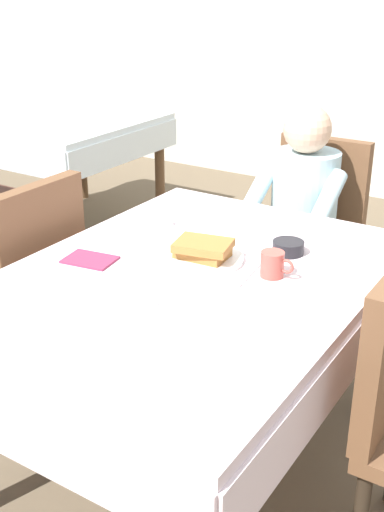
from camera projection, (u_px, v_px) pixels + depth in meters
The scene contains 15 objects.
ground_plane at pixel (190, 456), 2.42m from camera, with size 14.00×14.00×0.00m, color brown.
dining_table_main at pixel (189, 299), 2.16m from camera, with size 1.12×1.52×0.74m.
chair_diner at pixel (312, 224), 3.13m from camera, with size 0.44×0.45×0.93m.
diner_person at pixel (301, 206), 2.96m from camera, with size 0.40×0.43×1.12m.
chair_left_side at pixel (26, 278), 2.58m from camera, with size 0.45×0.44×0.93m.
plate_breakfast at pixel (202, 258), 2.22m from camera, with size 0.28×0.28×0.02m, color white.
breakfast_stack at pixel (203, 249), 2.20m from camera, with size 0.21×0.17×0.06m.
cup_coffee at pixel (273, 264), 2.09m from camera, with size 0.11×0.08×0.08m.
bowl_butter at pixel (288, 247), 2.27m from camera, with size 0.11×0.11×0.04m, color black.
syrup_pitcher at pixel (164, 217), 2.51m from camera, with size 0.08×0.08×0.07m.
fork_left_of_plate at pixel (154, 250), 2.30m from camera, with size 0.18×0.01×0.01m, color silver.
knife_right_of_plate at pixel (249, 275), 2.12m from camera, with size 0.20×0.01×0.01m, color silver.
spoon_near_edge at pixel (141, 296), 1.97m from camera, with size 0.15×0.01×0.01m, color silver.
napkin_folded at pixel (90, 260), 2.22m from camera, with size 0.17×0.12×0.01m, color #8C2D4C.
background_table_far at pixel (73, 137), 4.38m from camera, with size 0.92×1.12×0.74m.
Camera 1 is at (1.04, -1.61, 1.64)m, focal length 45.92 mm.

